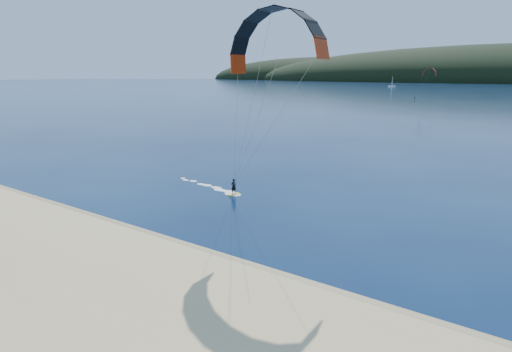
{
  "coord_description": "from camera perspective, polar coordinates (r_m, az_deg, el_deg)",
  "views": [
    {
      "loc": [
        19.76,
        -16.06,
        12.79
      ],
      "look_at": [
        1.63,
        10.0,
        5.0
      ],
      "focal_mm": 29.44,
      "sensor_mm": 36.0,
      "label": 1
    }
  ],
  "objects": [
    {
      "name": "ground",
      "position": [
        28.5,
        -14.73,
        -13.37
      ],
      "size": [
        1800.0,
        1800.0,
        0.0
      ],
      "primitive_type": "plane",
      "color": "#071536",
      "rests_on": "ground"
    },
    {
      "name": "wet_sand",
      "position": [
        31.23,
        -8.39,
        -10.44
      ],
      "size": [
        220.0,
        2.5,
        0.1
      ],
      "color": "olive",
      "rests_on": "ground"
    },
    {
      "name": "kitesurfer_near",
      "position": [
        34.49,
        2.53,
        14.65
      ],
      "size": [
        23.73,
        8.49,
        16.85
      ],
      "color": "yellow",
      "rests_on": "ground"
    },
    {
      "name": "kitesurfer_far",
      "position": [
        219.02,
        22.43,
        12.55
      ],
      "size": [
        10.67,
        7.52,
        14.24
      ],
      "color": "yellow",
      "rests_on": "ground"
    },
    {
      "name": "sailboat",
      "position": [
        438.69,
        17.98,
        11.56
      ],
      "size": [
        7.17,
        4.49,
        10.0
      ],
      "color": "white",
      "rests_on": "ground"
    }
  ]
}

